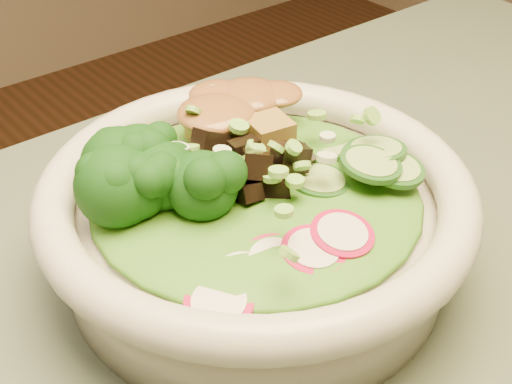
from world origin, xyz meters
TOP-DOWN VIEW (x-y plane):
  - salad_bowl at (0.10, 0.17)m, footprint 0.25×0.25m
  - lettuce_bed at (0.10, 0.17)m, footprint 0.19×0.19m
  - broccoli_florets at (0.04, 0.19)m, footprint 0.09×0.09m
  - radish_slices at (0.07, 0.11)m, footprint 0.11×0.07m
  - cucumber_slices at (0.15, 0.15)m, footprint 0.08×0.08m
  - mushroom_heap at (0.10, 0.18)m, footprint 0.08×0.08m
  - tofu_cubes at (0.12, 0.22)m, footprint 0.10×0.08m
  - peanut_sauce at (0.12, 0.22)m, footprint 0.07×0.05m
  - scallion_garnish at (0.10, 0.17)m, footprint 0.18×0.18m

SIDE VIEW (x-z plane):
  - salad_bowl at x=0.10m, z-range 0.75..0.82m
  - lettuce_bed at x=0.10m, z-range 0.80..0.82m
  - radish_slices at x=0.07m, z-range 0.80..0.82m
  - cucumber_slices at x=0.15m, z-range 0.80..0.83m
  - tofu_cubes at x=0.12m, z-range 0.80..0.83m
  - mushroom_heap at x=0.10m, z-range 0.80..0.84m
  - broccoli_florets at x=0.04m, z-range 0.80..0.84m
  - scallion_garnish at x=0.10m, z-range 0.82..0.84m
  - peanut_sauce at x=0.12m, z-range 0.82..0.84m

